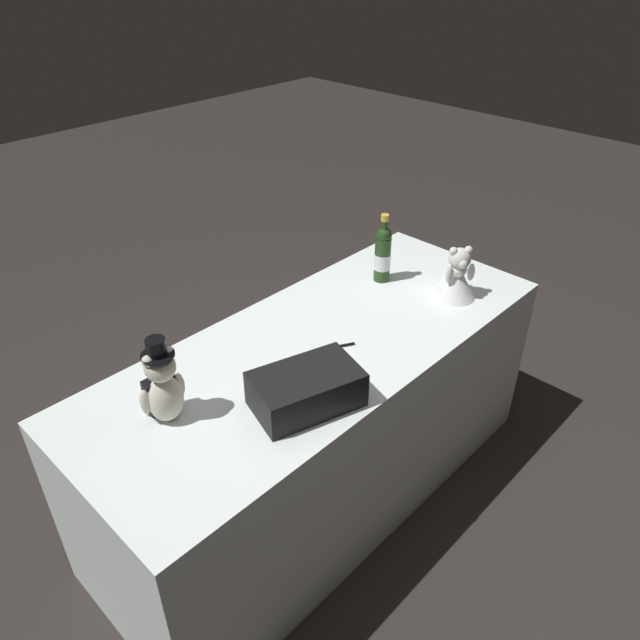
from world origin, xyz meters
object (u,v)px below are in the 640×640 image
(teddy_bear_groom, at_px, (162,387))
(gift_case_black, at_px, (306,389))
(teddy_bear_bride, at_px, (456,274))
(signing_pen, at_px, (336,347))
(champagne_bottle, at_px, (383,253))

(teddy_bear_groom, distance_m, gift_case_black, 0.44)
(teddy_bear_bride, relative_size, signing_pen, 1.79)
(teddy_bear_bride, distance_m, gift_case_black, 0.91)
(signing_pen, xyz_separation_m, gift_case_black, (-0.29, -0.14, 0.06))
(signing_pen, bearing_deg, teddy_bear_bride, -8.85)
(gift_case_black, bearing_deg, champagne_bottle, 23.05)
(teddy_bear_groom, xyz_separation_m, champagne_bottle, (1.15, 0.07, 0.01))
(teddy_bear_bride, xyz_separation_m, gift_case_black, (-0.91, -0.04, -0.03))
(champagne_bottle, bearing_deg, teddy_bear_bride, -69.36)
(teddy_bear_bride, bearing_deg, champagne_bottle, 110.64)
(signing_pen, bearing_deg, gift_case_black, -154.32)
(teddy_bear_groom, xyz_separation_m, teddy_bear_bride, (1.26, -0.23, -0.02))
(champagne_bottle, relative_size, signing_pen, 2.38)
(champagne_bottle, xyz_separation_m, signing_pen, (-0.51, -0.20, -0.12))
(teddy_bear_groom, bearing_deg, champagne_bottle, 3.41)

